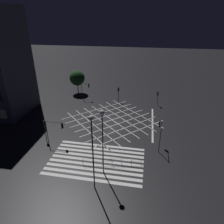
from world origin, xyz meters
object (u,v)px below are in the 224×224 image
traffic_light_median_north (118,91)px  traffic_light_se_cross (160,130)px  street_lamp_east (92,140)px  traffic_light_ne_main (158,95)px  traffic_light_sw_cross (45,126)px  street_lamp_west (102,128)px  street_tree_near (77,78)px  traffic_light_sw_main (55,127)px  traffic_light_nw_main (86,87)px

traffic_light_median_north → traffic_light_se_cross: traffic_light_se_cross is taller
street_lamp_east → traffic_light_ne_main: bearing=73.5°
traffic_light_sw_cross → street_lamp_west: bearing=-118.7°
traffic_light_se_cross → street_tree_near: (-19.93, 20.76, 0.96)m
street_lamp_west → street_lamp_east: bearing=-100.0°
traffic_light_sw_cross → traffic_light_ne_main: 24.92m
traffic_light_sw_main → street_lamp_west: (8.55, -5.14, 3.77)m
traffic_light_sw_main → street_tree_near: size_ratio=0.66×
street_lamp_east → street_tree_near: 32.89m
traffic_light_sw_main → street_lamp_east: (8.08, -7.79, 3.73)m
traffic_light_median_north → street_lamp_west: 24.15m
traffic_light_ne_main → street_tree_near: bearing=-12.7°
traffic_light_sw_cross → traffic_light_nw_main: 18.07m
traffic_light_se_cross → traffic_light_ne_main: bearing=-0.3°
traffic_light_median_north → street_lamp_west: size_ratio=0.39×
traffic_light_sw_main → traffic_light_ne_main: traffic_light_sw_main is taller
traffic_light_nw_main → traffic_light_sw_main: traffic_light_nw_main is taller
traffic_light_median_north → street_tree_near: size_ratio=0.59×
traffic_light_nw_main → street_tree_near: 5.15m
traffic_light_sw_cross → traffic_light_sw_main: traffic_light_sw_main is taller
traffic_light_sw_main → street_lamp_east: size_ratio=0.41×
traffic_light_nw_main → traffic_light_sw_main: bearing=-87.1°
traffic_light_sw_cross → traffic_light_nw_main: size_ratio=0.85×
street_lamp_west → street_tree_near: street_lamp_west is taller
traffic_light_median_north → traffic_light_nw_main: size_ratio=0.87×
traffic_light_ne_main → street_lamp_west: bearing=72.8°
traffic_light_median_north → street_lamp_west: street_lamp_west is taller
traffic_light_ne_main → street_lamp_east: bearing=73.5°
traffic_light_median_north → traffic_light_ne_main: traffic_light_median_north is taller
traffic_light_sw_main → street_tree_near: (-4.31, 22.56, 1.06)m
traffic_light_sw_cross → traffic_light_ne_main: traffic_light_sw_cross is taller
traffic_light_sw_main → street_lamp_west: 10.66m
traffic_light_sw_cross → street_tree_near: (-2.10, 21.81, 1.51)m
traffic_light_se_cross → street_lamp_east: size_ratio=0.43×
traffic_light_median_north → street_tree_near: 11.96m
traffic_light_ne_main → street_lamp_east: 27.30m
traffic_light_nw_main → street_lamp_east: 28.31m
traffic_light_nw_main → traffic_light_ne_main: (16.68, -0.72, -0.60)m
traffic_light_nw_main → street_lamp_west: street_lamp_west is taller
traffic_light_ne_main → traffic_light_sw_cross: bearing=44.0°
traffic_light_median_north → traffic_light_sw_main: bearing=-20.3°
street_lamp_east → street_lamp_west: street_lamp_east is taller
traffic_light_nw_main → traffic_light_se_cross: bearing=-45.7°
traffic_light_se_cross → street_lamp_west: street_lamp_west is taller
traffic_light_se_cross → street_tree_near: 28.79m
traffic_light_sw_cross → traffic_light_nw_main: traffic_light_nw_main is taller
traffic_light_median_north → traffic_light_sw_main: 19.83m
traffic_light_sw_cross → street_lamp_west: size_ratio=0.38×
traffic_light_nw_main → street_lamp_west: (9.51, -23.91, 3.74)m
traffic_light_sw_cross → traffic_light_se_cross: (17.83, 1.04, 0.55)m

